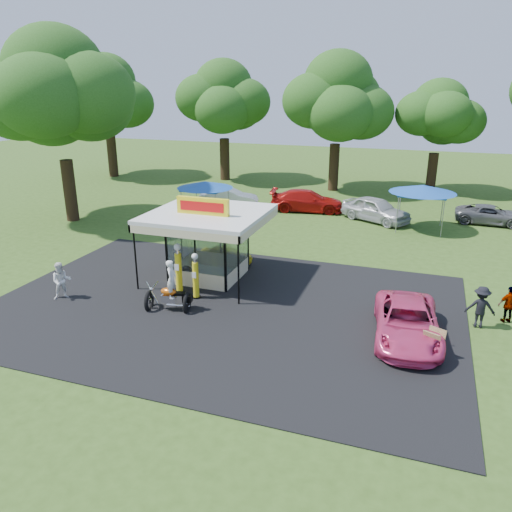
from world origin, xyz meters
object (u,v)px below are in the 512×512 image
object	(u,v)px
bg_car_a	(229,198)
bg_car_d	(491,215)
gas_pump_right	(196,277)
bg_car_b	(307,201)
motorcycle	(171,291)
spectator_east_a	(481,307)
a_frame_sign	(433,345)
spectator_west	(62,281)
tent_west	(205,185)
tent_east	(423,189)
gas_pump_left	(179,270)
spectator_east_b	(509,305)
bg_car_c	(376,209)
pink_sedan	(407,322)
kiosk_car	(226,255)
gas_station_kiosk	(209,244)

from	to	relation	value
bg_car_a	bg_car_d	bearing A→B (deg)	-99.02
gas_pump_right	bg_car_b	world-z (taller)	gas_pump_right
motorcycle	spectator_east_a	world-z (taller)	motorcycle
a_frame_sign	spectator_west	world-z (taller)	spectator_west
tent_west	gas_pump_right	bearing A→B (deg)	-67.16
gas_pump_right	tent_west	distance (m)	13.87
tent_west	tent_east	size ratio (longest dim) A/B	0.92
gas_pump_left	tent_west	world-z (taller)	tent_west
tent_east	spectator_east_b	bearing A→B (deg)	-73.25
bg_car_b	tent_east	distance (m)	8.74
motorcycle	a_frame_sign	xyz separation A→B (m)	(10.61, -0.51, -0.35)
bg_car_d	bg_car_c	bearing A→B (deg)	107.07
gas_pump_left	gas_pump_right	distance (m)	1.08
a_frame_sign	pink_sedan	xyz separation A→B (m)	(-0.96, 1.19, 0.14)
bg_car_c	kiosk_car	bearing A→B (deg)	179.02
spectator_east_a	bg_car_b	bearing A→B (deg)	-55.98
motorcycle	pink_sedan	world-z (taller)	motorcycle
motorcycle	spectator_east_b	bearing A→B (deg)	2.58
gas_pump_left	spectator_west	bearing A→B (deg)	-153.25
gas_pump_right	spectator_west	distance (m)	6.01
bg_car_c	bg_car_d	world-z (taller)	bg_car_c
gas_pump_right	bg_car_a	bearing A→B (deg)	107.26
bg_car_a	bg_car_b	distance (m)	6.10
gas_station_kiosk	spectator_east_b	distance (m)	13.53
gas_pump_left	pink_sedan	world-z (taller)	gas_pump_left
gas_pump_left	spectator_east_b	xyz separation A→B (m)	(14.01, 1.69, -0.37)
gas_pump_left	tent_west	xyz separation A→B (m)	(-4.33, 12.37, 1.33)
spectator_east_a	tent_west	world-z (taller)	tent_west
bg_car_a	bg_car_b	world-z (taller)	bg_car_b
gas_pump_right	bg_car_d	world-z (taller)	gas_pump_right
gas_pump_left	bg_car_c	xyz separation A→B (m)	(7.12, 15.84, -0.30)
gas_pump_right	spectator_west	world-z (taller)	gas_pump_right
spectator_west	tent_east	xyz separation A→B (m)	(14.73, 17.06, 1.83)
gas_pump_left	kiosk_car	distance (m)	4.49
spectator_west	tent_east	size ratio (longest dim) A/B	0.40
spectator_west	tent_east	world-z (taller)	tent_east
motorcycle	bg_car_b	world-z (taller)	motorcycle
gas_pump_left	bg_car_c	distance (m)	17.37
a_frame_sign	spectator_east_a	bearing A→B (deg)	86.79
bg_car_a	bg_car_c	distance (m)	11.29
pink_sedan	bg_car_d	bearing A→B (deg)	70.08
bg_car_a	bg_car_c	bearing A→B (deg)	-105.78
pink_sedan	bg_car_d	distance (m)	19.40
a_frame_sign	pink_sedan	size ratio (longest dim) A/B	0.22
kiosk_car	bg_car_c	distance (m)	13.19
gas_station_kiosk	pink_sedan	xyz separation A→B (m)	(9.68, -3.35, -1.08)
kiosk_car	bg_car_c	size ratio (longest dim) A/B	0.57
spectator_west	kiosk_car	bearing A→B (deg)	13.33
motorcycle	spectator_east_b	size ratio (longest dim) A/B	1.52
spectator_east_a	gas_station_kiosk	bearing A→B (deg)	-6.27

